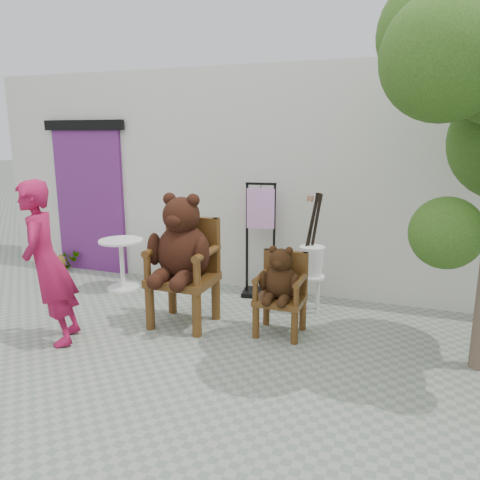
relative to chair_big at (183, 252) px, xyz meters
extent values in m
plane|color=gray|center=(0.66, -1.13, -0.85)|extent=(60.00, 60.00, 0.00)
cube|color=silver|center=(0.66, 1.97, 0.65)|extent=(9.00, 1.00, 3.00)
cube|color=#61236A|center=(-2.34, 1.45, 0.25)|extent=(1.20, 0.08, 2.20)
cube|color=black|center=(-2.34, 1.41, 1.40)|extent=(1.40, 0.06, 0.15)
cylinder|color=#46290F|center=(-0.29, -0.27, -0.61)|extent=(0.10, 0.10, 0.48)
cylinder|color=#46290F|center=(-0.29, 0.24, -0.61)|extent=(0.10, 0.10, 0.48)
cylinder|color=#46290F|center=(0.29, -0.27, -0.61)|extent=(0.10, 0.10, 0.48)
cylinder|color=#46290F|center=(0.29, 0.24, -0.61)|extent=(0.10, 0.10, 0.48)
cube|color=#46290F|center=(0.00, -0.01, -0.32)|extent=(0.69, 0.63, 0.09)
cube|color=#46290F|center=(0.00, 0.26, 0.04)|extent=(0.65, 0.09, 0.63)
cylinder|color=#46290F|center=(-0.30, 0.26, 0.04)|extent=(0.09, 0.09, 0.63)
cylinder|color=#46290F|center=(-0.30, -0.27, -0.13)|extent=(0.08, 0.08, 0.29)
cylinder|color=#46290F|center=(-0.30, -0.01, 0.01)|extent=(0.09, 0.60, 0.09)
cylinder|color=#46290F|center=(0.30, 0.26, 0.04)|extent=(0.09, 0.09, 0.63)
cylinder|color=#46290F|center=(0.30, -0.27, -0.13)|extent=(0.08, 0.08, 0.29)
cylinder|color=#46290F|center=(0.30, -0.01, 0.01)|extent=(0.09, 0.60, 0.09)
ellipsoid|color=black|center=(0.00, 0.02, -0.01)|extent=(0.61, 0.52, 0.64)
sphere|color=black|center=(0.00, -0.01, 0.41)|extent=(0.41, 0.41, 0.41)
ellipsoid|color=black|center=(0.00, -0.18, 0.38)|extent=(0.18, 0.15, 0.15)
sphere|color=black|center=(-0.14, 0.00, 0.58)|extent=(0.14, 0.14, 0.14)
sphere|color=black|center=(0.14, 0.00, 0.58)|extent=(0.14, 0.14, 0.14)
ellipsoid|color=black|center=(-0.29, -0.11, 0.03)|extent=(0.14, 0.20, 0.37)
ellipsoid|color=black|center=(-0.13, -0.26, -0.22)|extent=(0.18, 0.36, 0.18)
sphere|color=black|center=(-0.13, -0.40, -0.24)|extent=(0.17, 0.17, 0.17)
ellipsoid|color=black|center=(0.29, -0.11, 0.03)|extent=(0.14, 0.20, 0.37)
ellipsoid|color=black|center=(0.13, -0.26, -0.22)|extent=(0.18, 0.36, 0.18)
sphere|color=black|center=(0.13, -0.40, -0.24)|extent=(0.17, 0.17, 0.17)
cylinder|color=#46290F|center=(0.89, -0.09, -0.67)|extent=(0.08, 0.08, 0.35)
cylinder|color=#46290F|center=(0.89, 0.29, -0.67)|extent=(0.08, 0.08, 0.35)
cylinder|color=#46290F|center=(1.31, -0.09, -0.67)|extent=(0.08, 0.08, 0.35)
cylinder|color=#46290F|center=(1.31, 0.29, -0.67)|extent=(0.08, 0.08, 0.35)
cube|color=#46290F|center=(1.10, 0.10, -0.46)|extent=(0.50, 0.46, 0.07)
cube|color=#46290F|center=(1.10, 0.30, -0.19)|extent=(0.48, 0.07, 0.46)
cylinder|color=#46290F|center=(0.88, 0.30, -0.19)|extent=(0.07, 0.07, 0.46)
cylinder|color=#46290F|center=(0.88, -0.09, -0.32)|extent=(0.06, 0.06, 0.21)
cylinder|color=#46290F|center=(0.88, 0.10, -0.21)|extent=(0.07, 0.44, 0.07)
cylinder|color=#46290F|center=(1.32, 0.30, -0.19)|extent=(0.07, 0.07, 0.46)
cylinder|color=#46290F|center=(1.32, -0.09, -0.32)|extent=(0.06, 0.06, 0.21)
cylinder|color=#46290F|center=(1.32, 0.10, -0.21)|extent=(0.07, 0.44, 0.07)
ellipsoid|color=black|center=(1.10, 0.11, -0.27)|extent=(0.37, 0.31, 0.39)
sphere|color=black|center=(1.10, 0.10, -0.01)|extent=(0.25, 0.25, 0.25)
ellipsoid|color=black|center=(1.10, 0.00, -0.03)|extent=(0.11, 0.09, 0.09)
sphere|color=black|center=(1.01, 0.10, 0.09)|extent=(0.09, 0.09, 0.09)
sphere|color=black|center=(1.19, 0.10, 0.09)|extent=(0.09, 0.09, 0.09)
ellipsoid|color=black|center=(0.93, 0.03, -0.24)|extent=(0.09, 0.12, 0.22)
ellipsoid|color=black|center=(1.02, -0.05, -0.39)|extent=(0.11, 0.22, 0.11)
sphere|color=black|center=(1.02, -0.14, -0.41)|extent=(0.10, 0.10, 0.10)
ellipsoid|color=black|center=(1.27, 0.03, -0.24)|extent=(0.09, 0.12, 0.22)
ellipsoid|color=black|center=(1.18, -0.05, -0.39)|extent=(0.11, 0.22, 0.11)
sphere|color=black|center=(1.18, -0.14, -0.41)|extent=(0.10, 0.10, 0.10)
imported|color=#9F1340|center=(-1.06, -0.91, 0.00)|extent=(0.64, 0.73, 1.69)
cylinder|color=white|center=(-1.36, 0.79, -0.16)|extent=(0.60, 0.60, 0.03)
cylinder|color=white|center=(-1.36, 0.79, -0.50)|extent=(0.06, 0.06, 0.68)
cylinder|color=white|center=(-1.36, 0.79, -0.83)|extent=(0.44, 0.44, 0.03)
cube|color=black|center=(0.34, 1.19, -0.10)|extent=(0.03, 0.03, 1.50)
cube|color=black|center=(0.69, 1.24, -0.10)|extent=(0.03, 0.03, 1.50)
cube|color=black|center=(0.51, 1.22, 0.65)|extent=(0.40, 0.09, 0.03)
cube|color=black|center=(0.51, 1.22, -0.82)|extent=(0.50, 0.41, 0.06)
cube|color=#DF99DE|center=(0.52, 1.21, 0.33)|extent=(0.36, 0.09, 0.52)
cylinder|color=black|center=(0.51, 1.22, 0.62)|extent=(0.01, 0.01, 0.08)
cylinder|color=white|center=(1.27, 0.87, -0.41)|extent=(0.32, 0.32, 0.03)
cylinder|color=white|center=(1.36, 0.96, -0.63)|extent=(0.03, 0.03, 0.44)
cylinder|color=white|center=(1.19, 0.96, -0.63)|extent=(0.03, 0.03, 0.44)
cylinder|color=white|center=(1.19, 0.79, -0.63)|extent=(0.03, 0.03, 0.44)
cylinder|color=white|center=(1.36, 0.79, -0.63)|extent=(0.03, 0.03, 0.44)
cylinder|color=black|center=(1.23, 0.91, 0.21)|extent=(0.14, 0.15, 0.79)
cylinder|color=#996545|center=(1.19, 0.95, 0.53)|extent=(0.05, 0.05, 0.08)
cylinder|color=black|center=(1.25, 0.92, 0.21)|extent=(0.11, 0.07, 0.80)
cylinder|color=#996545|center=(1.23, 0.95, 0.53)|extent=(0.04, 0.04, 0.08)
cylinder|color=black|center=(1.30, 0.92, 0.21)|extent=(0.16, 0.10, 0.79)
cylinder|color=#996545|center=(1.33, 0.97, 0.53)|extent=(0.05, 0.04, 0.08)
cylinder|color=black|center=(1.25, 0.92, 0.21)|extent=(0.15, 0.08, 0.79)
cylinder|color=#996545|center=(1.23, 0.97, 0.53)|extent=(0.05, 0.04, 0.08)
cylinder|color=black|center=(1.30, 0.91, 0.21)|extent=(0.14, 0.11, 0.79)
cylinder|color=#996545|center=(1.34, 0.96, 0.53)|extent=(0.05, 0.04, 0.08)
cylinder|color=black|center=(1.29, 0.92, 0.21)|extent=(0.13, 0.06, 0.80)
cylinder|color=#996545|center=(1.30, 0.96, 0.53)|extent=(0.05, 0.04, 0.08)
sphere|color=#1D3C10|center=(2.49, -0.49, 1.84)|extent=(0.97, 0.97, 0.97)
sphere|color=#1D3C10|center=(2.42, 0.06, 2.11)|extent=(0.98, 0.98, 0.98)
sphere|color=#1D3C10|center=(2.62, -0.50, 0.51)|extent=(0.58, 0.58, 0.58)
imported|color=#1D3C10|center=(-2.74, 1.22, -0.65)|extent=(0.42, 0.39, 0.38)
camera|label=1|loc=(2.35, -4.49, 1.28)|focal=35.00mm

